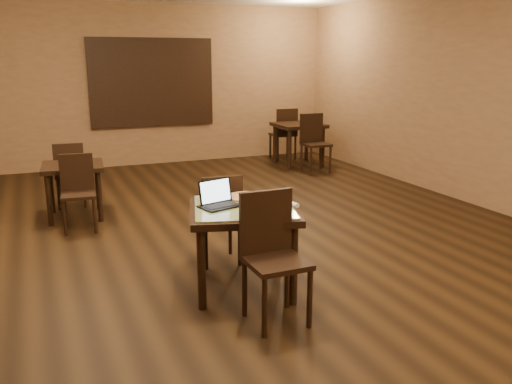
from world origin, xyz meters
name	(u,v)px	position (x,y,z in m)	size (l,w,h in m)	color
ground	(210,248)	(0.00, 0.00, 0.00)	(10.00, 10.00, 0.00)	black
wall_back	(125,86)	(0.00, 5.00, 1.50)	(8.00, 0.02, 3.00)	#99724E
wall_right	(500,98)	(4.00, 0.00, 1.50)	(0.02, 10.00, 3.00)	#99724E
mural	(152,83)	(0.50, 4.96, 1.55)	(2.34, 0.05, 1.64)	#296298
tiled_table	(243,218)	(-0.04, -1.12, 0.66)	(1.14, 1.14, 0.76)	black
chair_main_near	(272,249)	(-0.04, -1.73, 0.58)	(0.45, 0.45, 1.02)	black
chair_main_far	(220,214)	(-0.04, -0.51, 0.52)	(0.43, 0.43, 0.93)	black
laptop	(218,199)	(-0.24, -1.02, 0.82)	(0.38, 0.34, 0.22)	black
plate	(275,208)	(0.18, -1.30, 0.77)	(0.26, 0.26, 0.01)	white
pizza_slice	(275,206)	(0.18, -1.30, 0.79)	(0.18, 0.18, 0.02)	#D1C08B
pizza_pan	(246,198)	(0.08, -0.88, 0.77)	(0.40, 0.40, 0.01)	silver
pizza_whole	(246,197)	(0.08, -0.88, 0.78)	(0.34, 0.34, 0.02)	#D1C08B
spatula	(249,196)	(0.10, -0.90, 0.79)	(0.10, 0.24, 0.01)	silver
napkin_roll	(292,203)	(0.36, -1.26, 0.78)	(0.06, 0.19, 0.04)	white
other_table_a	(299,131)	(3.00, 3.78, 0.66)	(0.87, 0.87, 0.80)	black
other_table_a_chair_near	(314,139)	(3.00, 3.18, 0.58)	(0.46, 0.46, 1.03)	black
other_table_a_chair_far	(285,131)	(3.00, 4.38, 0.58)	(0.46, 0.46, 1.03)	black
other_table_b	(73,173)	(-1.24, 1.78, 0.58)	(0.81, 0.81, 0.70)	black
other_table_b_chair_near	(78,188)	(-1.23, 1.25, 0.51)	(0.42, 0.42, 0.90)	black
other_table_b_chair_far	(70,171)	(-1.25, 2.31, 0.51)	(0.42, 0.42, 0.90)	black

